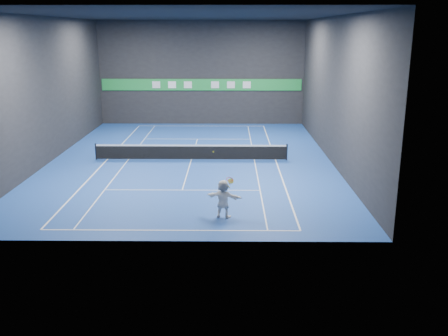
{
  "coord_description": "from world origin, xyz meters",
  "views": [
    {
      "loc": [
        2.49,
        -31.41,
        8.14
      ],
      "look_at": [
        2.22,
        -7.42,
        1.5
      ],
      "focal_mm": 40.0,
      "sensor_mm": 36.0,
      "label": 1
    }
  ],
  "objects_px": {
    "tennis_ball": "(213,152)",
    "tennis_racket": "(230,180)",
    "player": "(223,199)",
    "tennis_net": "(191,152)"
  },
  "relations": [
    {
      "from": "player",
      "to": "tennis_ball",
      "type": "bearing_deg",
      "value": -12.22
    },
    {
      "from": "player",
      "to": "tennis_racket",
      "type": "bearing_deg",
      "value": -153.4
    },
    {
      "from": "tennis_ball",
      "to": "tennis_racket",
      "type": "relative_size",
      "value": 0.14
    },
    {
      "from": "tennis_net",
      "to": "tennis_racket",
      "type": "xyz_separation_m",
      "value": [
        2.5,
        -10.29,
        1.19
      ]
    },
    {
      "from": "tennis_racket",
      "to": "player",
      "type": "bearing_deg",
      "value": -170.5
    },
    {
      "from": "tennis_ball",
      "to": "player",
      "type": "bearing_deg",
      "value": -29.32
    },
    {
      "from": "player",
      "to": "tennis_net",
      "type": "height_order",
      "value": "player"
    },
    {
      "from": "player",
      "to": "tennis_ball",
      "type": "distance_m",
      "value": 2.16
    },
    {
      "from": "player",
      "to": "tennis_ball",
      "type": "height_order",
      "value": "tennis_ball"
    },
    {
      "from": "tennis_ball",
      "to": "tennis_racket",
      "type": "height_order",
      "value": "tennis_ball"
    }
  ]
}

